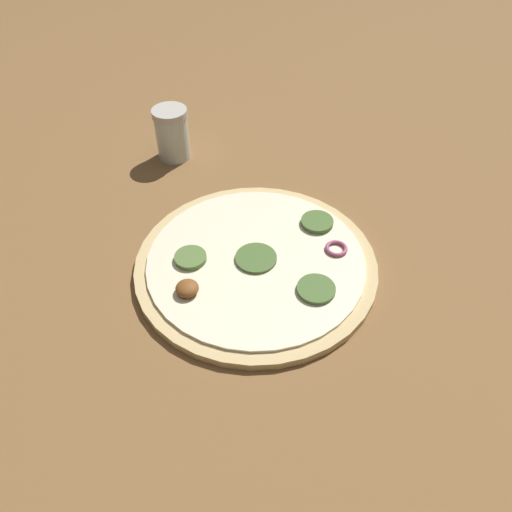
# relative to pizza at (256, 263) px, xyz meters

# --- Properties ---
(ground_plane) EXTENTS (3.00, 3.00, 0.00)m
(ground_plane) POSITION_rel_pizza_xyz_m (-0.00, 0.00, -0.01)
(ground_plane) COLOR brown
(pizza) EXTENTS (0.32, 0.32, 0.03)m
(pizza) POSITION_rel_pizza_xyz_m (0.00, 0.00, 0.00)
(pizza) COLOR #D6B77A
(pizza) RESTS_ON ground_plane
(spice_jar) EXTENTS (0.06, 0.06, 0.09)m
(spice_jar) POSITION_rel_pizza_xyz_m (-0.24, 0.18, 0.04)
(spice_jar) COLOR silver
(spice_jar) RESTS_ON ground_plane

